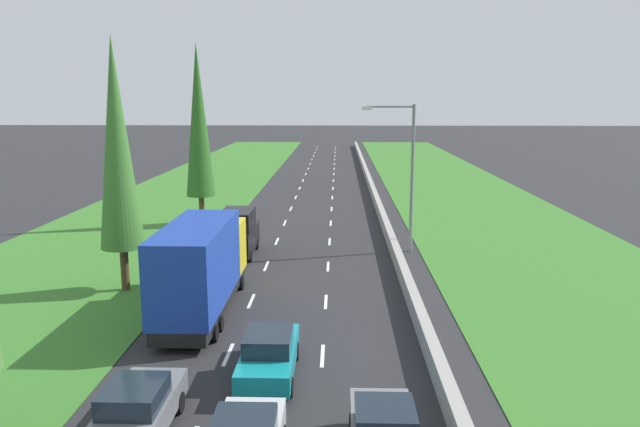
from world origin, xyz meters
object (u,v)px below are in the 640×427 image
(blue_box_truck_left_lane, at_px, (202,266))
(poplar_tree_third, at_px, (199,121))
(teal_sedan_centre_lane, at_px, (269,355))
(street_light_mast, at_px, (407,167))
(black_van_left_lane, at_px, (238,233))
(poplar_tree_second, at_px, (117,145))
(grey_sedan_left_lane, at_px, (136,411))

(blue_box_truck_left_lane, bearing_deg, poplar_tree_third, 102.71)
(teal_sedan_centre_lane, height_order, street_light_mast, street_light_mast)
(street_light_mast, bearing_deg, black_van_left_lane, -172.61)
(blue_box_truck_left_lane, relative_size, poplar_tree_third, 0.71)
(black_van_left_lane, bearing_deg, street_light_mast, 7.39)
(blue_box_truck_left_lane, xyz_separation_m, poplar_tree_second, (-4.55, 3.15, 5.00))
(poplar_tree_second, relative_size, street_light_mast, 1.36)
(blue_box_truck_left_lane, bearing_deg, teal_sedan_centre_lane, -59.28)
(black_van_left_lane, relative_size, poplar_tree_second, 0.40)
(black_van_left_lane, xyz_separation_m, street_light_mast, (10.12, 1.31, 3.83))
(street_light_mast, bearing_deg, blue_box_truck_left_lane, -131.49)
(teal_sedan_centre_lane, bearing_deg, black_van_left_lane, 102.83)
(teal_sedan_centre_lane, distance_m, poplar_tree_second, 13.84)
(grey_sedan_left_lane, xyz_separation_m, teal_sedan_centre_lane, (3.26, 3.87, 0.00))
(black_van_left_lane, distance_m, street_light_mast, 10.90)
(blue_box_truck_left_lane, height_order, black_van_left_lane, blue_box_truck_left_lane)
(black_van_left_lane, xyz_separation_m, poplar_tree_second, (-4.48, -6.90, 5.79))
(black_van_left_lane, xyz_separation_m, poplar_tree_third, (-4.21, 8.94, 6.30))
(poplar_tree_second, height_order, street_light_mast, poplar_tree_second)
(blue_box_truck_left_lane, distance_m, poplar_tree_second, 7.46)
(poplar_tree_second, xyz_separation_m, street_light_mast, (14.60, 8.21, -1.95))
(teal_sedan_centre_lane, xyz_separation_m, street_light_mast, (6.46, 17.41, 4.42))
(teal_sedan_centre_lane, relative_size, black_van_left_lane, 0.92)
(teal_sedan_centre_lane, height_order, blue_box_truck_left_lane, blue_box_truck_left_lane)
(black_van_left_lane, height_order, street_light_mast, street_light_mast)
(grey_sedan_left_lane, distance_m, blue_box_truck_left_lane, 10.02)
(grey_sedan_left_lane, relative_size, black_van_left_lane, 0.92)
(blue_box_truck_left_lane, bearing_deg, black_van_left_lane, 90.41)
(poplar_tree_third, bearing_deg, poplar_tree_second, -90.97)
(poplar_tree_second, relative_size, poplar_tree_third, 0.92)
(grey_sedan_left_lane, bearing_deg, blue_box_truck_left_lane, 91.93)
(teal_sedan_centre_lane, xyz_separation_m, black_van_left_lane, (-3.67, 16.10, 0.59))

